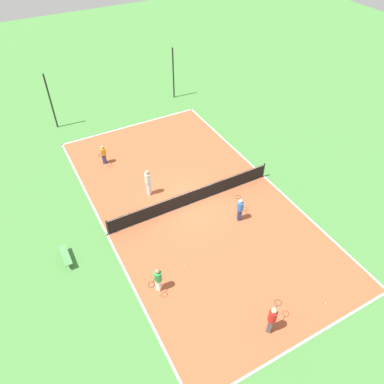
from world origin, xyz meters
name	(u,v)px	position (x,y,z in m)	size (l,w,h in m)	color
ground_plane	(192,203)	(0.00, 0.00, 0.00)	(80.00, 80.00, 0.00)	#47843D
court_surface	(192,203)	(0.00, 0.00, 0.01)	(10.59, 19.57, 0.02)	#B75633
tennis_net	(192,196)	(0.00, 0.00, 0.55)	(10.39, 0.10, 1.04)	black
bench	(66,255)	(-7.58, -0.65, 0.38)	(0.36, 1.44, 0.45)	#4C8C4C
player_far_green	(158,278)	(-4.20, -4.44, 0.87)	(0.94, 0.83, 1.49)	white
player_near_blue	(240,208)	(1.69, -2.42, 0.89)	(0.65, 0.99, 1.53)	navy
player_coach_red	(272,318)	(-0.89, -8.60, 1.03)	(0.97, 0.78, 1.74)	#4C4C51
player_center_orange	(103,154)	(-3.25, 6.21, 0.79)	(0.76, 0.97, 1.37)	navy
player_near_white	(148,181)	(-1.89, 1.95, 1.08)	(0.51, 0.51, 1.83)	white
tennis_ball_left_sideline	(119,187)	(-3.30, 3.36, 0.06)	(0.07, 0.07, 0.07)	#CCE033
tennis_ball_near_net	(326,303)	(2.19, -8.80, 0.06)	(0.07, 0.07, 0.07)	#CCE033
tennis_ball_right_alley	(169,130)	(2.23, 7.73, 0.06)	(0.07, 0.07, 0.07)	#CCE033
tennis_ball_far_baseline	(186,266)	(-2.48, -3.88, 0.06)	(0.07, 0.07, 0.07)	#CCE033
fence_post_back_left	(51,102)	(-4.94, 12.28, 2.11)	(0.12, 0.12, 4.23)	black
fence_post_back_right	(173,74)	(4.94, 12.28, 2.11)	(0.12, 0.12, 4.23)	black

